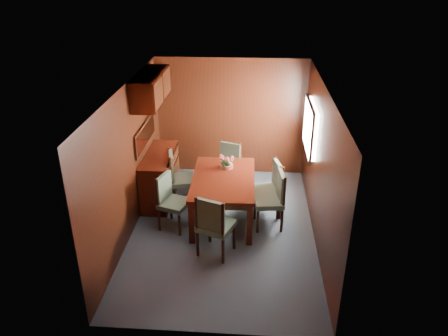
# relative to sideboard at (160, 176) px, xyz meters

# --- Properties ---
(ground) EXTENTS (4.50, 4.50, 0.00)m
(ground) POSITION_rel_sideboard_xyz_m (1.25, -1.00, -0.45)
(ground) COLOR #39444D
(ground) RESTS_ON ground
(room_shell) EXTENTS (3.06, 4.52, 2.41)m
(room_shell) POSITION_rel_sideboard_xyz_m (1.15, -0.67, 1.18)
(room_shell) COLOR black
(room_shell) RESTS_ON ground
(sideboard) EXTENTS (0.48, 1.40, 0.90)m
(sideboard) POSITION_rel_sideboard_xyz_m (0.00, 0.00, 0.00)
(sideboard) COLOR #320D06
(sideboard) RESTS_ON ground
(dining_table) EXTENTS (1.07, 1.68, 0.78)m
(dining_table) POSITION_rel_sideboard_xyz_m (1.23, -0.63, 0.22)
(dining_table) COLOR #320D06
(dining_table) RESTS_ON ground
(chair_left_near) EXTENTS (0.56, 0.58, 0.97)m
(chair_left_near) POSITION_rel_sideboard_xyz_m (0.37, -0.95, 0.09)
(chair_left_near) COLOR black
(chair_left_near) RESTS_ON ground
(chair_left_far) EXTENTS (0.57, 0.59, 1.04)m
(chair_left_far) POSITION_rel_sideboard_xyz_m (0.38, -0.19, 0.13)
(chair_left_far) COLOR black
(chair_left_far) RESTS_ON ground
(chair_right_near) EXTENTS (0.51, 0.53, 1.01)m
(chair_right_near) POSITION_rel_sideboard_xyz_m (2.07, -0.81, 0.11)
(chair_right_near) COLOR black
(chair_right_near) RESTS_ON ground
(chair_right_far) EXTENTS (0.56, 0.57, 1.00)m
(chair_right_far) POSITION_rel_sideboard_xyz_m (2.04, -0.42, 0.10)
(chair_right_far) COLOR black
(chair_right_far) RESTS_ON ground
(chair_head) EXTENTS (0.63, 0.61, 1.03)m
(chair_head) POSITION_rel_sideboard_xyz_m (1.16, -1.70, 0.12)
(chair_head) COLOR black
(chair_head) RESTS_ON ground
(chair_foot) EXTENTS (0.57, 0.56, 0.95)m
(chair_foot) POSITION_rel_sideboard_xyz_m (1.24, 0.45, 0.08)
(chair_foot) COLOR black
(chair_foot) RESTS_ON ground
(flower_centerpiece) EXTENTS (0.25, 0.25, 0.25)m
(flower_centerpiece) POSITION_rel_sideboard_xyz_m (1.26, -0.24, 0.45)
(flower_centerpiece) COLOR #A64632
(flower_centerpiece) RESTS_ON dining_table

